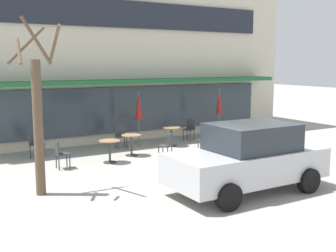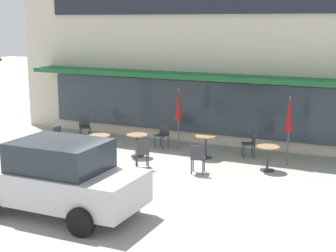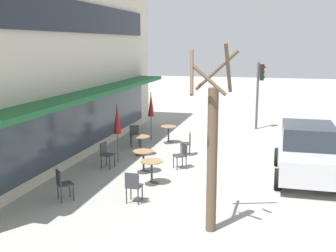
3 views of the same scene
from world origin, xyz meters
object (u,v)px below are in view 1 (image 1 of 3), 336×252
patio_umbrella_cream_folded (139,106)px  cafe_chair_3 (206,139)px  cafe_chair_2 (121,135)px  cafe_chair_5 (60,152)px  cafe_table_by_tree (172,133)px  parked_sedan (248,158)px  street_tree (38,117)px  cafe_table_near_wall (110,148)px  cafe_chair_1 (167,144)px  cafe_chair_0 (190,128)px  cafe_chair_4 (35,143)px  cafe_table_streetside (225,131)px  cafe_table_mid_patio (131,142)px  patio_umbrella_green_folded (219,102)px

patio_umbrella_cream_folded → cafe_chair_3: (1.64, -2.26, -1.10)m
cafe_chair_2 → cafe_chair_5: 3.61m
cafe_table_by_tree → parked_sedan: (-1.36, -6.12, 0.36)m
cafe_chair_2 → street_tree: street_tree is taller
cafe_chair_3 → cafe_chair_5: size_ratio=1.00×
cafe_table_near_wall → cafe_table_by_tree: (3.22, 1.41, 0.00)m
cafe_chair_1 → parked_sedan: 4.19m
cafe_table_near_wall → cafe_chair_2: cafe_chair_2 is taller
cafe_chair_0 → cafe_chair_3: same height
cafe_table_near_wall → cafe_chair_4: (-1.96, 2.01, 0.01)m
cafe_table_by_tree → cafe_chair_1: bearing=-124.3°
cafe_chair_4 → cafe_table_near_wall: bearing=-45.7°
patio_umbrella_cream_folded → cafe_chair_3: bearing=-54.0°
cafe_table_near_wall → parked_sedan: parked_sedan is taller
cafe_chair_4 → street_tree: (-0.85, -4.29, 1.44)m
cafe_chair_0 → cafe_chair_3: bearing=-109.7°
cafe_table_streetside → cafe_chair_2: bearing=163.6°
cafe_table_mid_patio → cafe_chair_4: size_ratio=0.85×
cafe_table_streetside → cafe_chair_4: (-7.41, 1.14, 0.01)m
cafe_chair_1 → street_tree: 5.23m
cafe_chair_0 → cafe_chair_3: (-0.89, -2.48, 0.00)m
patio_umbrella_cream_folded → street_tree: (-4.83, -4.19, 0.34)m
patio_umbrella_green_folded → cafe_chair_1: (-3.95, -2.31, -1.10)m
patio_umbrella_cream_folded → cafe_chair_1: 2.68m
cafe_table_streetside → cafe_chair_1: 3.82m
cafe_table_by_tree → patio_umbrella_green_folded: (2.63, 0.37, 1.11)m
patio_umbrella_green_folded → street_tree: size_ratio=0.50×
cafe_table_streetside → cafe_table_mid_patio: (-4.36, -0.25, 0.00)m
cafe_table_by_tree → patio_umbrella_cream_folded: 1.71m
patio_umbrella_cream_folded → cafe_chair_5: 4.26m
cafe_chair_3 → parked_sedan: 4.72m
cafe_table_near_wall → cafe_chair_4: 2.80m
cafe_table_streetside → cafe_chair_3: bearing=-145.6°
cafe_chair_1 → cafe_chair_0: bearing=45.0°
street_tree → cafe_chair_2: bearing=46.6°
cafe_chair_3 → cafe_chair_0: bearing=70.3°
cafe_table_streetside → street_tree: size_ratio=0.17×
patio_umbrella_green_folded → cafe_chair_4: patio_umbrella_green_folded is taller
cafe_table_by_tree → cafe_chair_4: cafe_chair_4 is taller
cafe_table_near_wall → patio_umbrella_cream_folded: size_ratio=0.35×
cafe_chair_1 → cafe_chair_5: 3.59m
cafe_table_by_tree → cafe_chair_2: (-1.90, 0.67, 0.01)m
cafe_chair_2 → cafe_chair_3: (2.34, -2.44, 0.00)m
cafe_chair_2 → cafe_chair_4: (-3.28, -0.08, 0.00)m
cafe_table_by_tree → cafe_chair_0: cafe_chair_0 is taller
cafe_table_near_wall → cafe_chair_4: cafe_chair_4 is taller
cafe_table_near_wall → cafe_table_mid_patio: size_ratio=1.00×
cafe_table_by_tree → cafe_chair_4: size_ratio=0.85×
patio_umbrella_cream_folded → cafe_chair_2: size_ratio=2.47×
street_tree → cafe_chair_5: bearing=63.3°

